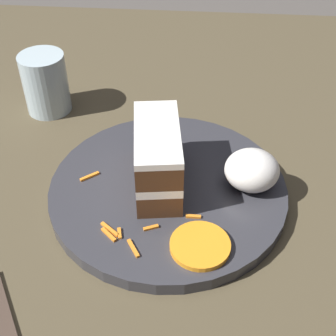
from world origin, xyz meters
The scene contains 8 objects.
ground_plane centered at (0.00, 0.00, 0.00)m, with size 6.00×6.00×0.00m, color #4C4742.
dining_table centered at (0.00, 0.00, 0.02)m, with size 0.99×1.06×0.03m, color #4C422D.
plate centered at (0.06, -0.05, 0.04)m, with size 0.30×0.30×0.02m, color #333338.
cake_slice centered at (0.05, -0.05, 0.09)m, with size 0.07×0.13×0.08m.
cream_dollop centered at (0.16, -0.04, 0.08)m, with size 0.07×0.06×0.05m, color white.
orange_garnish centered at (0.10, -0.15, 0.06)m, with size 0.07×0.07×0.01m, color orange.
carrot_shreds_scatter centered at (0.02, -0.12, 0.05)m, with size 0.16×0.13×0.00m.
drinking_glass centered at (-0.14, 0.13, 0.07)m, with size 0.07×0.07×0.09m.
Camera 1 is at (0.10, -0.48, 0.46)m, focal length 50.00 mm.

